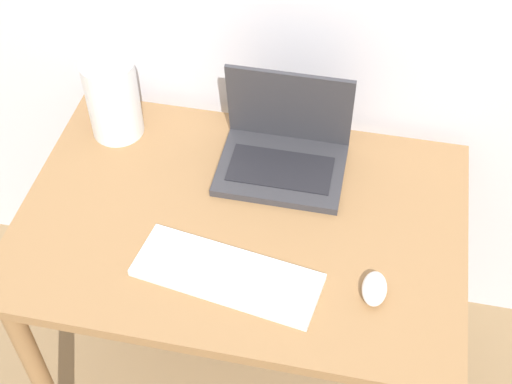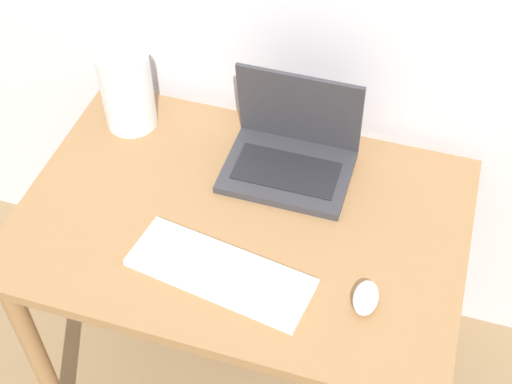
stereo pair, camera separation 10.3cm
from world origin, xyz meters
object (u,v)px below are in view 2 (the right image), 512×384
object	(u,v)px
mouse	(366,298)
vase	(125,76)
laptop	(292,149)
keyboard	(220,272)

from	to	relation	value
mouse	vase	world-z (taller)	vase
laptop	vase	xyz separation A→B (m)	(-0.44, 0.03, 0.10)
keyboard	vase	world-z (taller)	vase
laptop	keyboard	bearing A→B (deg)	-98.88
vase	mouse	bearing A→B (deg)	-28.54
mouse	vase	bearing A→B (deg)	151.46
laptop	mouse	world-z (taller)	laptop
laptop	mouse	xyz separation A→B (m)	(0.26, -0.35, -0.03)
keyboard	mouse	distance (m)	0.32
laptop	vase	world-z (taller)	vase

